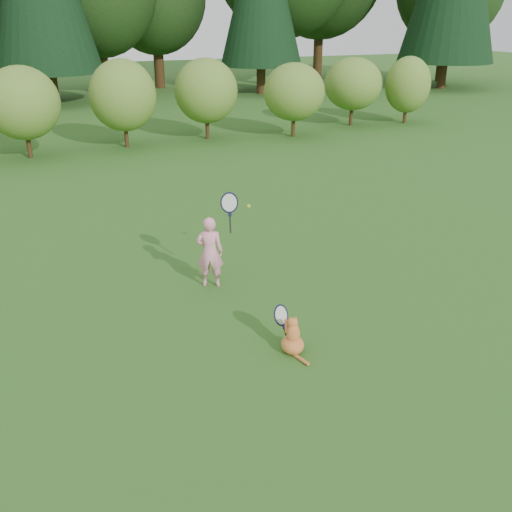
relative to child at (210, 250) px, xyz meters
name	(u,v)px	position (x,y,z in m)	size (l,w,h in m)	color
ground	(263,321)	(0.35, -1.43, -0.63)	(100.00, 100.00, 0.00)	#215518
shrub_row	(117,104)	(0.35, 11.57, 0.77)	(28.00, 3.00, 2.80)	olive
child	(210,250)	(0.00, 0.00, 0.00)	(0.71, 0.46, 1.80)	pink
cat	(292,334)	(0.41, -2.32, -0.36)	(0.44, 0.77, 0.70)	orange
tennis_ball	(249,206)	(0.86, 0.50, 0.50)	(0.06, 0.06, 0.06)	#C3CB17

